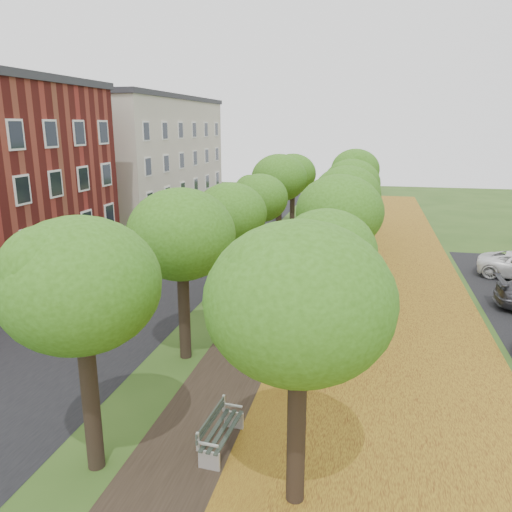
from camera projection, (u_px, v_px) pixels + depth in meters
The scene contains 8 objects.
ground at pixel (183, 480), 11.50m from camera, with size 120.00×120.00×0.00m, color #2D4C19.
street_asphalt at pixel (153, 275), 27.26m from camera, with size 8.00×70.00×0.01m, color black.
footpath at pixel (289, 284), 25.63m from camera, with size 3.20×70.00×0.01m, color black.
leaf_verge at pixel (389, 291), 24.55m from camera, with size 7.50×70.00×0.01m, color #B18B20.
tree_row_west at pixel (247, 201), 25.03m from camera, with size 3.51×33.51×5.75m.
tree_row_east at pixel (343, 204), 23.99m from camera, with size 3.51×33.51×5.75m.
building_cream at pixel (136, 156), 44.96m from camera, with size 10.30×20.30×10.40m.
bench at pixel (220, 430), 12.57m from camera, with size 0.70×1.96×0.91m.
Camera 1 is at (3.84, -9.17, 7.93)m, focal length 35.00 mm.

